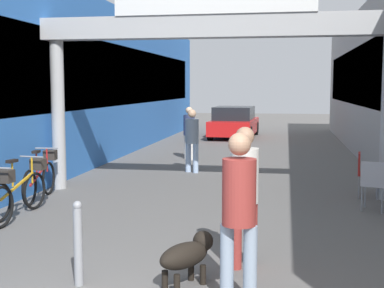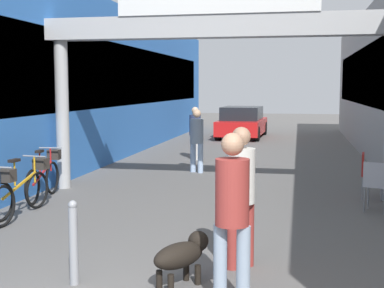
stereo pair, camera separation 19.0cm
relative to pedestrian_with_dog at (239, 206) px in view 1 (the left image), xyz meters
name	(u,v)px [view 1 (the left image)]	position (x,y,z in m)	size (l,w,h in m)	color
storefront_left	(61,83)	(-6.07, 9.60, 1.30)	(3.00, 26.00, 4.59)	blue
arcade_sign_gateway	(215,44)	(-0.98, 5.43, 2.03)	(7.40, 0.47, 4.23)	#B2B2B2
pedestrian_with_dog	(239,206)	(0.00, 0.00, 0.00)	(0.40, 0.38, 1.73)	#8C9EB2
pedestrian_companion	(244,188)	(-0.03, 1.10, -0.02)	(0.48, 0.48, 1.71)	#99332D
pedestrian_carrying_crate	(192,137)	(-1.90, 8.07, -0.08)	(0.46, 0.46, 1.61)	#A5BFE0
pedestrian_elderly_walking	(189,130)	(-2.40, 10.42, -0.10)	(0.48, 0.48, 1.58)	silver
dog_on_leash	(188,254)	(-0.58, 0.37, -0.64)	(0.64, 0.79, 0.57)	black
bicycle_orange_third	(21,189)	(-3.99, 3.12, -0.56)	(0.46, 1.68, 0.98)	black
bicycle_red_farthest	(41,177)	(-4.23, 4.38, -0.56)	(0.46, 1.69, 0.98)	black
bollard_post_metal	(78,243)	(-1.77, 0.17, -0.51)	(0.10, 0.10, 0.95)	gray
cafe_chair_aluminium_nearer	(373,181)	(1.97, 4.38, -0.46)	(0.50, 0.50, 0.89)	gray
cafe_chair_red_farther	(364,171)	(1.98, 5.59, -0.46)	(0.45, 0.45, 0.89)	gray
parked_car_red	(234,123)	(-1.75, 17.65, -0.35)	(1.91, 4.06, 1.33)	red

